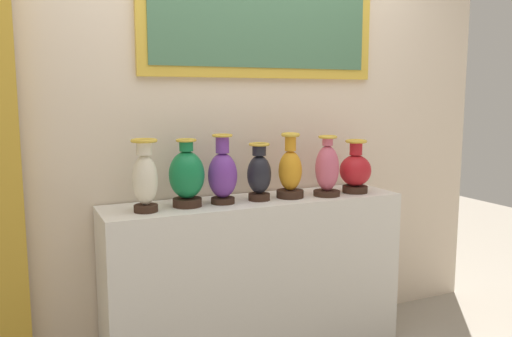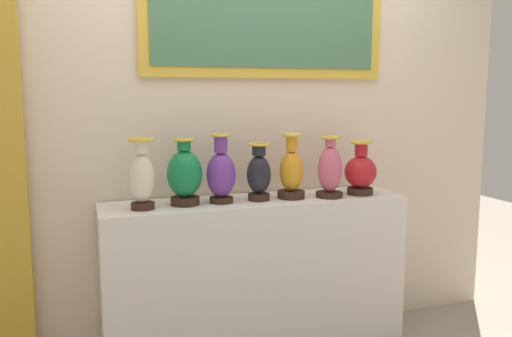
{
  "view_description": "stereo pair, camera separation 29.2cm",
  "coord_description": "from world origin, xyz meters",
  "views": [
    {
      "loc": [
        -1.21,
        -2.64,
        1.5
      ],
      "look_at": [
        0.0,
        0.0,
        1.09
      ],
      "focal_mm": 36.71,
      "sensor_mm": 36.0,
      "label": 1
    },
    {
      "loc": [
        -0.93,
        -2.75,
        1.5
      ],
      "look_at": [
        0.0,
        0.0,
        1.09
      ],
      "focal_mm": 36.71,
      "sensor_mm": 36.0,
      "label": 2
    }
  ],
  "objects": [
    {
      "name": "display_shelf",
      "position": [
        0.0,
        0.0,
        0.46
      ],
      "size": [
        1.72,
        0.41,
        0.91
      ],
      "primitive_type": "cube",
      "color": "silver",
      "rests_on": "ground_plane"
    },
    {
      "name": "vase_emerald",
      "position": [
        -0.41,
        -0.01,
        1.07
      ],
      "size": [
        0.19,
        0.19,
        0.36
      ],
      "color": "#382319",
      "rests_on": "display_shelf"
    },
    {
      "name": "vase_ivory",
      "position": [
        -0.64,
        -0.05,
        1.08
      ],
      "size": [
        0.13,
        0.13,
        0.37
      ],
      "color": "#382319",
      "rests_on": "display_shelf"
    },
    {
      "name": "vase_crimson",
      "position": [
        0.63,
        -0.05,
        1.05
      ],
      "size": [
        0.19,
        0.19,
        0.32
      ],
      "color": "#382319",
      "rests_on": "display_shelf"
    },
    {
      "name": "vase_amber",
      "position": [
        0.2,
        -0.03,
        1.06
      ],
      "size": [
        0.16,
        0.16,
        0.37
      ],
      "color": "#382319",
      "rests_on": "display_shelf"
    },
    {
      "name": "vase_violet",
      "position": [
        -0.21,
        -0.02,
        1.07
      ],
      "size": [
        0.16,
        0.16,
        0.38
      ],
      "color": "#382319",
      "rests_on": "display_shelf"
    },
    {
      "name": "vase_rose",
      "position": [
        0.42,
        -0.07,
        1.07
      ],
      "size": [
        0.16,
        0.16,
        0.35
      ],
      "color": "#382319",
      "rests_on": "display_shelf"
    },
    {
      "name": "back_wall",
      "position": [
        0.0,
        0.26,
        1.37
      ],
      "size": [
        3.54,
        0.14,
        2.71
      ],
      "color": "beige",
      "rests_on": "ground_plane"
    },
    {
      "name": "vase_onyx",
      "position": [
        0.01,
        -0.02,
        1.06
      ],
      "size": [
        0.14,
        0.14,
        0.32
      ],
      "color": "#382319",
      "rests_on": "display_shelf"
    }
  ]
}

